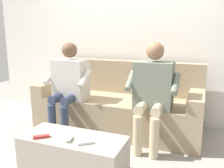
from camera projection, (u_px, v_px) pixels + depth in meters
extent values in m
plane|color=gray|center=(96.00, 151.00, 2.70)|extent=(8.00, 8.00, 0.00)
cube|color=silver|center=(130.00, 30.00, 3.53)|extent=(4.76, 0.06, 2.71)
cube|color=#9E896B|center=(115.00, 115.00, 3.20)|extent=(1.84, 0.67, 0.45)
cube|color=#9E896B|center=(125.00, 91.00, 3.52)|extent=(2.21, 0.16, 0.92)
cube|color=#9E896B|center=(195.00, 119.00, 2.82)|extent=(0.18, 0.67, 0.61)
cube|color=#9E896B|center=(51.00, 102.00, 3.54)|extent=(0.18, 0.67, 0.61)
cube|color=#A89E8E|center=(74.00, 156.00, 2.21)|extent=(0.97, 0.42, 0.38)
cube|color=slate|center=(154.00, 85.00, 2.73)|extent=(0.43, 0.29, 0.54)
sphere|color=#936B4C|center=(155.00, 51.00, 2.64)|extent=(0.20, 0.20, 0.20)
cylinder|color=#C6B793|center=(158.00, 108.00, 2.59)|extent=(0.11, 0.33, 0.11)
cylinder|color=#C6B793|center=(142.00, 107.00, 2.65)|extent=(0.11, 0.33, 0.11)
cylinder|color=#C6B793|center=(154.00, 138.00, 2.50)|extent=(0.10, 0.10, 0.45)
cylinder|color=#C6B793|center=(137.00, 136.00, 2.56)|extent=(0.10, 0.10, 0.45)
cylinder|color=slate|center=(176.00, 84.00, 2.55)|extent=(0.08, 0.27, 0.22)
cylinder|color=slate|center=(131.00, 81.00, 2.73)|extent=(0.08, 0.27, 0.22)
cube|color=beige|center=(71.00, 79.00, 3.11)|extent=(0.43, 0.27, 0.53)
sphere|color=brown|center=(70.00, 50.00, 3.03)|extent=(0.20, 0.20, 0.20)
cylinder|color=#333D56|center=(71.00, 99.00, 2.97)|extent=(0.11, 0.32, 0.11)
cylinder|color=#333D56|center=(59.00, 97.00, 3.04)|extent=(0.11, 0.32, 0.11)
cylinder|color=#333D56|center=(65.00, 124.00, 2.89)|extent=(0.10, 0.10, 0.45)
cylinder|color=#333D56|center=(52.00, 122.00, 2.95)|extent=(0.10, 0.10, 0.45)
cylinder|color=beige|center=(85.00, 78.00, 2.94)|extent=(0.08, 0.27, 0.22)
cylinder|color=beige|center=(51.00, 76.00, 3.12)|extent=(0.08, 0.27, 0.22)
cube|color=gray|center=(70.00, 139.00, 2.10)|extent=(0.06, 0.12, 0.02)
cube|color=#B73333|center=(41.00, 137.00, 2.15)|extent=(0.14, 0.12, 0.02)
cube|color=white|center=(85.00, 143.00, 2.03)|extent=(0.13, 0.11, 0.02)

